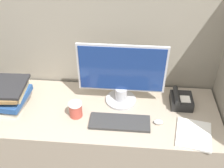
% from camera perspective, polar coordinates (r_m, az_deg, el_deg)
% --- Properties ---
extents(cubicle_panel_rear, '(2.05, 0.04, 1.72)m').
position_cam_1_polar(cubicle_panel_rear, '(2.11, -0.87, 2.46)').
color(cubicle_panel_rear, gray).
rests_on(cubicle_panel_rear, ground_plane).
extents(desk, '(1.65, 0.63, 0.78)m').
position_cam_1_polar(desk, '(2.17, -1.67, -13.18)').
color(desk, tan).
rests_on(desk, ground_plane).
extents(monitor, '(0.61, 0.22, 0.47)m').
position_cam_1_polar(monitor, '(1.83, 2.08, 1.66)').
color(monitor, '#B7B7BC').
rests_on(monitor, desk).
extents(keyboard, '(0.41, 0.15, 0.02)m').
position_cam_1_polar(keyboard, '(1.79, 1.70, -8.32)').
color(keyboard, '#333333').
rests_on(keyboard, desk).
extents(mouse, '(0.06, 0.04, 0.03)m').
position_cam_1_polar(mouse, '(1.81, 10.07, -8.15)').
color(mouse, silver).
rests_on(mouse, desk).
extents(coffee_cup, '(0.09, 0.09, 0.11)m').
position_cam_1_polar(coffee_cup, '(1.83, -7.91, -5.53)').
color(coffee_cup, '#BF4C3F').
rests_on(coffee_cup, desk).
extents(book_stack, '(0.25, 0.30, 0.19)m').
position_cam_1_polar(book_stack, '(1.99, -21.35, -2.39)').
color(book_stack, silver).
rests_on(book_stack, desk).
extents(desk_telephone, '(0.15, 0.18, 0.11)m').
position_cam_1_polar(desk_telephone, '(1.97, 14.74, -3.45)').
color(desk_telephone, black).
rests_on(desk_telephone, desk).
extents(paper_pile, '(0.26, 0.29, 0.01)m').
position_cam_1_polar(paper_pile, '(1.80, 17.35, -10.40)').
color(paper_pile, white).
rests_on(paper_pile, desk).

